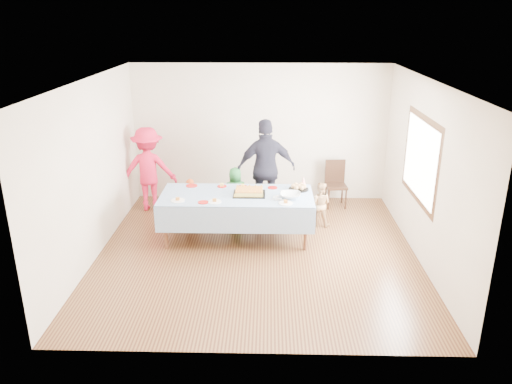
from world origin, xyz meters
TOP-DOWN VIEW (x-y plane):
  - ground at (0.00, 0.00)m, footprint 5.00×5.00m
  - room_walls at (0.05, 0.00)m, footprint 5.04×5.04m
  - party_table at (-0.35, 0.53)m, footprint 2.50×1.10m
  - birthday_cake at (-0.14, 0.54)m, footprint 0.52×0.40m
  - rolls_tray at (0.68, 0.80)m, footprint 0.34×0.34m
  - punch_bowl at (0.53, 0.40)m, footprint 0.34×0.34m
  - party_hat at (0.77, 0.99)m, footprint 0.10×0.10m
  - fork_pile at (0.33, 0.31)m, footprint 0.24×0.18m
  - plate_red_far_a at (-1.15, 0.94)m, footprint 0.20×0.20m
  - plate_red_far_b at (-0.63, 0.92)m, footprint 0.16×0.16m
  - plate_red_far_c at (-0.27, 0.89)m, footprint 0.19×0.19m
  - plate_red_far_d at (0.24, 0.87)m, footprint 0.17×0.17m
  - plate_red_near at (-0.85, 0.15)m, footprint 0.17×0.17m
  - plate_white_left at (-1.27, 0.22)m, footprint 0.22×0.22m
  - plate_white_mid at (-0.68, 0.18)m, footprint 0.22×0.22m
  - plate_white_right at (0.44, 0.15)m, footprint 0.22×0.22m
  - dining_chair at (1.48, 2.12)m, footprint 0.42×0.42m
  - toddler_left at (-1.22, 1.15)m, footprint 0.32×0.22m
  - toddler_mid at (-0.43, 1.44)m, footprint 0.51×0.37m
  - toddler_right at (1.09, 1.11)m, footprint 0.45×0.39m
  - adult_left at (-2.10, 1.82)m, footprint 1.08×0.67m
  - adult_right at (0.13, 1.54)m, footprint 1.13×0.62m

SIDE VIEW (x-z plane):
  - ground at x=0.00m, z-range 0.00..0.00m
  - toddler_right at x=1.09m, z-range 0.00..0.80m
  - toddler_left at x=-1.22m, z-range 0.00..0.84m
  - toddler_mid at x=-0.43m, z-range 0.00..0.96m
  - dining_chair at x=1.48m, z-range 0.05..0.95m
  - party_table at x=-0.35m, z-range 0.33..1.11m
  - plate_red_far_a at x=-1.15m, z-range 0.78..0.79m
  - plate_red_far_b at x=-0.63m, z-range 0.78..0.79m
  - plate_red_far_c at x=-0.27m, z-range 0.78..0.79m
  - plate_red_far_d at x=0.24m, z-range 0.78..0.79m
  - plate_red_near at x=-0.85m, z-range 0.78..0.79m
  - plate_white_left at x=-1.27m, z-range 0.78..0.79m
  - plate_white_mid at x=-0.68m, z-range 0.78..0.79m
  - plate_white_right at x=0.44m, z-range 0.78..0.79m
  - adult_left at x=-2.10m, z-range 0.00..1.60m
  - fork_pile at x=0.33m, z-range 0.78..0.85m
  - punch_bowl at x=0.53m, z-range 0.78..0.86m
  - rolls_tray at x=0.68m, z-range 0.77..0.87m
  - birthday_cake at x=-0.14m, z-range 0.78..0.87m
  - party_hat at x=0.77m, z-range 0.78..0.95m
  - adult_right at x=0.13m, z-range 0.00..1.83m
  - room_walls at x=0.05m, z-range 0.41..3.13m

